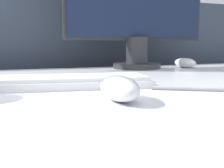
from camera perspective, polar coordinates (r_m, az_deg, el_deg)
name	(u,v)px	position (r m, az deg, el deg)	size (l,w,h in m)	color
partition_panel	(67,116)	(1.24, -9.71, -6.84)	(5.00, 0.03, 1.09)	#333D4C
computer_mouse_near	(119,88)	(0.43, 1.60, -0.92)	(0.07, 0.12, 0.04)	silver
keyboard	(66,82)	(0.58, -9.98, 0.50)	(0.38, 0.17, 0.02)	white
computer_mouse_far	(185,63)	(1.11, 15.60, 4.47)	(0.06, 0.12, 0.04)	silver
pen	(187,89)	(0.55, 16.04, -0.98)	(0.13, 0.08, 0.01)	#99999E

